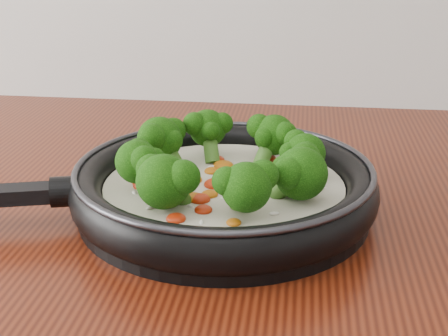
# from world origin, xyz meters

# --- Properties ---
(skillet) EXTENTS (0.52, 0.39, 0.09)m
(skillet) POSITION_xyz_m (-0.10, 1.05, 0.93)
(skillet) COLOR black
(skillet) RESTS_ON counter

